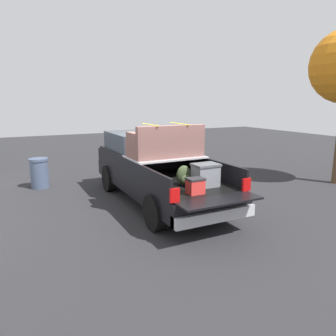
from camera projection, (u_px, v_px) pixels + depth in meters
ground_plane at (158, 202)px, 8.95m from camera, size 40.00×40.00×0.00m
pickup_truck at (153, 166)px, 9.07m from camera, size 6.05×2.06×2.23m
trash_can at (39, 173)px, 10.34m from camera, size 0.60×0.60×0.98m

